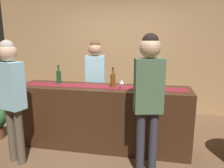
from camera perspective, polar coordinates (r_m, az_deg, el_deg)
name	(u,v)px	position (r m, az deg, el deg)	size (l,w,h in m)	color
ground_plane	(103,145)	(3.67, -2.40, -15.79)	(10.00, 10.00, 0.00)	brown
back_wall	(121,49)	(5.11, 2.47, 9.21)	(6.00, 0.12, 2.90)	tan
bar_counter	(103,117)	(3.46, -2.47, -8.64)	(2.66, 0.60, 0.98)	#3D2314
counter_runner_cloth	(102,87)	(3.32, -2.55, -0.69)	(2.52, 0.28, 0.01)	maroon
wine_bottle_amber	(113,80)	(3.25, 0.24, 1.05)	(0.07, 0.07, 0.30)	brown
wine_bottle_green	(59,77)	(3.62, -13.83, 1.85)	(0.07, 0.07, 0.30)	#194723
wine_glass_near_customer	(122,82)	(3.16, 2.61, 0.56)	(0.07, 0.07, 0.14)	silver
wine_glass_mid_counter	(150,82)	(3.21, 9.90, 0.56)	(0.07, 0.07, 0.14)	silver
bartender	(95,76)	(3.93, -4.40, 2.03)	(0.37, 0.26, 1.67)	#26262B
customer_sipping	(149,90)	(2.63, 9.60, -1.48)	(0.38, 0.27, 1.77)	#33333D
customer_browsing	(11,90)	(3.14, -25.05, -1.41)	(0.38, 0.29, 1.69)	brown
potted_plant_tall	(8,99)	(4.96, -25.64, -3.61)	(0.55, 0.55, 0.81)	#9E9389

